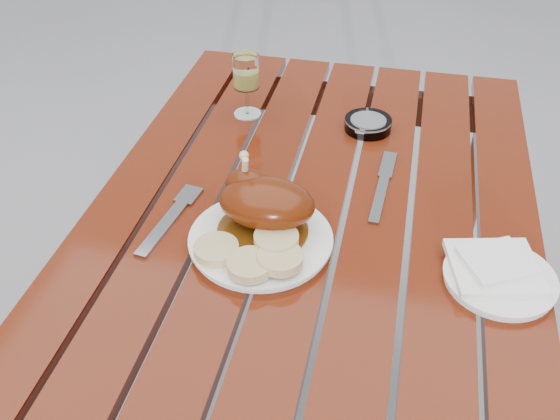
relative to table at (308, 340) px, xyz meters
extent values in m
cube|color=#61200B|center=(0.00, 0.00, 0.00)|extent=(0.80, 1.20, 0.75)
cylinder|color=white|center=(-0.07, -0.12, 0.38)|extent=(0.32, 0.32, 0.02)
cylinder|color=#592E0A|center=(-0.07, -0.11, 0.39)|extent=(0.16, 0.16, 0.00)
ellipsoid|color=#5C1D06|center=(-0.07, -0.09, 0.44)|extent=(0.16, 0.11, 0.08)
ellipsoid|color=#5C1D06|center=(-0.11, -0.06, 0.45)|extent=(0.08, 0.05, 0.06)
cylinder|color=#C6B28C|center=(-0.11, -0.06, 0.47)|extent=(0.02, 0.04, 0.09)
cylinder|color=tan|center=(-0.13, -0.18, 0.40)|extent=(0.07, 0.07, 0.02)
cylinder|color=tan|center=(-0.07, -0.20, 0.40)|extent=(0.07, 0.07, 0.02)
cylinder|color=tan|center=(-0.02, -0.18, 0.41)|extent=(0.07, 0.07, 0.02)
cylinder|color=tan|center=(-0.04, -0.14, 0.41)|extent=(0.07, 0.07, 0.02)
cylinder|color=#CAC45B|center=(-0.20, 0.30, 0.45)|extent=(0.07, 0.07, 0.14)
cylinder|color=white|center=(0.32, -0.13, 0.38)|extent=(0.22, 0.22, 0.01)
cube|color=white|center=(0.31, -0.12, 0.40)|extent=(0.16, 0.15, 0.01)
cylinder|color=#B2B7BC|center=(0.07, 0.29, 0.39)|extent=(0.13, 0.13, 0.03)
cube|color=gray|center=(-0.24, -0.11, 0.38)|extent=(0.05, 0.19, 0.01)
cube|color=gray|center=(0.12, 0.07, 0.38)|extent=(0.03, 0.20, 0.01)
camera|label=1|loc=(0.13, -0.89, 1.08)|focal=40.00mm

